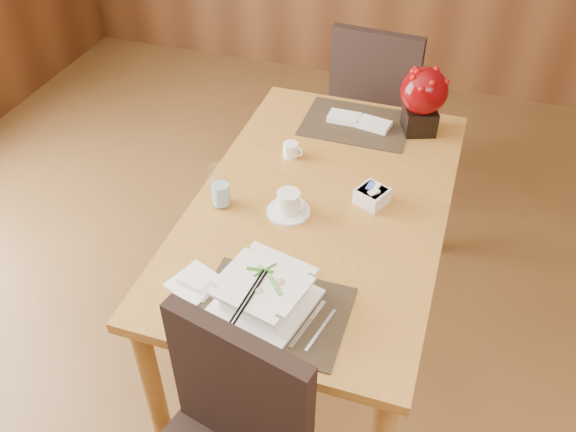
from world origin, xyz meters
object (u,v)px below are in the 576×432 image
(dining_table, at_px, (321,221))
(creamer_jug, at_px, (291,150))
(far_chair, at_px, (377,102))
(soup_setting, at_px, (264,293))
(bread_plate, at_px, (195,283))
(sugar_caddy, at_px, (372,196))
(coffee_cup, at_px, (289,204))
(berry_decor, at_px, (423,97))
(water_glass, at_px, (220,186))

(dining_table, bearing_deg, creamer_jug, 129.51)
(dining_table, distance_m, far_chair, 1.10)
(soup_setting, height_order, bread_plate, soup_setting)
(sugar_caddy, bearing_deg, creamer_jug, 152.93)
(far_chair, bearing_deg, sugar_caddy, 103.78)
(coffee_cup, relative_size, bread_plate, 1.10)
(coffee_cup, distance_m, creamer_jug, 0.35)
(creamer_jug, distance_m, sugar_caddy, 0.42)
(berry_decor, distance_m, far_chair, 0.68)
(dining_table, relative_size, berry_decor, 5.24)
(far_chair, bearing_deg, dining_table, 94.37)
(creamer_jug, bearing_deg, far_chair, 88.62)
(soup_setting, relative_size, coffee_cup, 2.08)
(coffee_cup, xyz_separation_m, bread_plate, (-0.17, -0.42, -0.03))
(water_glass, xyz_separation_m, bread_plate, (0.07, -0.39, -0.08))
(water_glass, relative_size, far_chair, 0.17)
(dining_table, xyz_separation_m, bread_plate, (-0.27, -0.52, 0.10))
(water_glass, bearing_deg, creamer_jug, 68.63)
(soup_setting, height_order, water_glass, water_glass)
(bread_plate, bearing_deg, water_glass, 100.77)
(coffee_cup, height_order, creamer_jug, coffee_cup)
(creamer_jug, relative_size, bread_plate, 0.56)
(water_glass, height_order, creamer_jug, water_glass)
(coffee_cup, bearing_deg, berry_decor, 62.38)
(soup_setting, xyz_separation_m, creamer_jug, (-0.17, 0.77, -0.03))
(bread_plate, xyz_separation_m, far_chair, (0.26, 1.62, -0.20))
(dining_table, height_order, far_chair, far_chair)
(soup_setting, height_order, sugar_caddy, soup_setting)
(berry_decor, bearing_deg, soup_setting, -104.55)
(soup_setting, relative_size, berry_decor, 1.14)
(creamer_jug, distance_m, berry_decor, 0.59)
(berry_decor, bearing_deg, creamer_jug, -143.10)
(creamer_jug, bearing_deg, sugar_caddy, -15.73)
(dining_table, distance_m, bread_plate, 0.59)
(coffee_cup, bearing_deg, far_chair, 85.54)
(dining_table, height_order, bread_plate, bread_plate)
(dining_table, relative_size, coffee_cup, 9.53)
(dining_table, bearing_deg, water_glass, -159.30)
(bread_plate, bearing_deg, soup_setting, -3.24)
(water_glass, xyz_separation_m, creamer_jug, (0.14, 0.37, -0.05))
(water_glass, distance_m, far_chair, 1.30)
(coffee_cup, height_order, far_chair, far_chair)
(berry_decor, height_order, far_chair, berry_decor)
(creamer_jug, xyz_separation_m, sugar_caddy, (0.37, -0.19, 0.00))
(sugar_caddy, relative_size, bread_plate, 0.70)
(coffee_cup, distance_m, sugar_caddy, 0.31)
(dining_table, xyz_separation_m, sugar_caddy, (0.17, 0.05, 0.13))
(creamer_jug, bearing_deg, soup_setting, -66.46)
(coffee_cup, relative_size, far_chair, 0.16)
(dining_table, relative_size, water_glass, 9.10)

